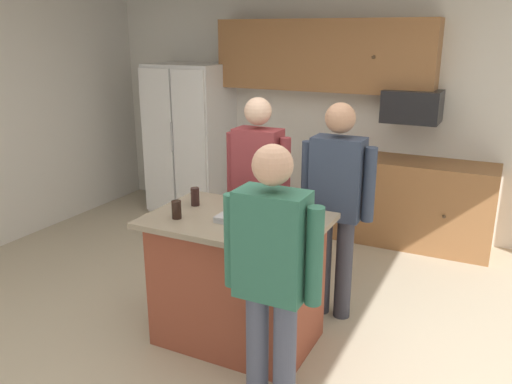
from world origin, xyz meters
name	(u,v)px	position (x,y,z in m)	size (l,w,h in m)	color
floor	(246,344)	(0.00, 0.00, 0.00)	(7.04, 7.04, 0.00)	#B7A88E
back_wall	(361,113)	(0.00, 2.80, 1.30)	(6.40, 0.10, 2.60)	silver
cabinet_run_upper	(323,55)	(-0.40, 2.60, 1.93)	(2.40, 0.38, 0.75)	#936038
cabinet_run_lower	(403,201)	(0.60, 2.48, 0.45)	(1.80, 0.63, 0.90)	#936038
refrigerator	(190,139)	(-2.00, 2.38, 0.90)	(0.91, 0.76, 1.81)	white
microwave_over_range	(412,106)	(0.60, 2.50, 1.45)	(0.56, 0.40, 0.32)	black
kitchen_island	(237,280)	(-0.08, 0.04, 0.48)	(1.22, 0.83, 0.95)	brown
person_elder_center	(337,198)	(0.42, 0.69, 0.97)	(0.57, 0.22, 1.69)	#383842
person_guest_left	(272,271)	(0.47, -0.59, 0.94)	(0.57, 0.22, 1.63)	#4C5166
person_guest_by_door	(258,184)	(-0.29, 0.79, 0.97)	(0.57, 0.22, 1.68)	tan
tumbler_amber	(177,210)	(-0.44, -0.15, 1.01)	(0.07, 0.07, 0.13)	black
glass_pilsner	(279,230)	(0.33, -0.18, 1.01)	(0.06, 0.06, 0.13)	black
glass_dark_ale	(195,197)	(-0.48, 0.14, 1.01)	(0.06, 0.06, 0.14)	black
serving_tray	(253,218)	(0.04, 0.03, 0.97)	(0.44, 0.30, 0.04)	#B7B7BC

